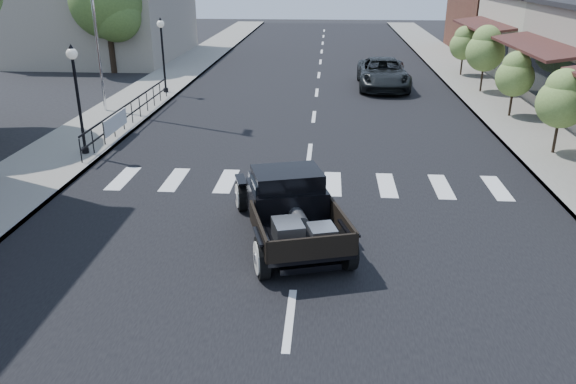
{
  "coord_description": "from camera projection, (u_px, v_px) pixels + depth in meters",
  "views": [
    {
      "loc": [
        0.6,
        -11.67,
        6.05
      ],
      "look_at": [
        -0.31,
        0.83,
        1.0
      ],
      "focal_mm": 35.0,
      "sensor_mm": 36.0,
      "label": 1
    }
  ],
  "objects": [
    {
      "name": "far_building_right",
      "position": [
        538.0,
        4.0,
        40.35
      ],
      "size": [
        11.0,
        10.0,
        7.0
      ],
      "primitive_type": "cube",
      "color": "brown",
      "rests_on": "ground"
    },
    {
      "name": "small_tree_d",
      "position": [
        484.0,
        60.0,
        27.94
      ],
      "size": [
        1.88,
        1.88,
        3.13
      ],
      "primitive_type": null,
      "color": "olive",
      "rests_on": "sidewalk_right"
    },
    {
      "name": "low_building_left",
      "position": [
        106.0,
        21.0,
        39.07
      ],
      "size": [
        10.0,
        12.0,
        5.0
      ],
      "primitive_type": "cube",
      "color": "#A49A89",
      "rests_on": "ground"
    },
    {
      "name": "sidewalk_left",
      "position": [
        143.0,
        97.0,
        27.52
      ],
      "size": [
        3.0,
        80.0,
        0.15
      ],
      "primitive_type": "cube",
      "color": "gray",
      "rests_on": "ground"
    },
    {
      "name": "road_markings",
      "position": [
        312.0,
        130.0,
        22.35
      ],
      "size": [
        12.0,
        60.0,
        0.06
      ],
      "primitive_type": null,
      "color": "silver",
      "rests_on": "ground"
    },
    {
      "name": "railing",
      "position": [
        132.0,
        111.0,
        22.6
      ],
      "size": [
        0.08,
        10.0,
        1.0
      ],
      "primitive_type": null,
      "color": "black",
      "rests_on": "sidewalk_left"
    },
    {
      "name": "banner",
      "position": [
        117.0,
        129.0,
        20.82
      ],
      "size": [
        0.04,
        2.2,
        0.6
      ],
      "primitive_type": null,
      "color": "silver",
      "rests_on": "sidewalk_left"
    },
    {
      "name": "hotrod_pickup",
      "position": [
        289.0,
        206.0,
        13.15
      ],
      "size": [
        3.53,
        5.29,
        1.68
      ],
      "primitive_type": null,
      "rotation": [
        0.0,
        0.0,
        0.28
      ],
      "color": "black",
      "rests_on": "ground"
    },
    {
      "name": "second_car",
      "position": [
        383.0,
        74.0,
        29.65
      ],
      "size": [
        2.6,
        5.57,
        1.54
      ],
      "primitive_type": "imported",
      "rotation": [
        0.0,
        0.0,
        -0.01
      ],
      "color": "black",
      "rests_on": "ground"
    },
    {
      "name": "small_tree_b",
      "position": [
        560.0,
        113.0,
        18.64
      ],
      "size": [
        1.64,
        1.64,
        2.74
      ],
      "primitive_type": null,
      "color": "olive",
      "rests_on": "sidewalk_right"
    },
    {
      "name": "lamp_post_c",
      "position": [
        163.0,
        56.0,
        27.68
      ],
      "size": [
        0.36,
        0.36,
        3.62
      ],
      "primitive_type": null,
      "color": "black",
      "rests_on": "sidewalk_left"
    },
    {
      "name": "lamp_post_b",
      "position": [
        78.0,
        100.0,
        18.43
      ],
      "size": [
        0.36,
        0.36,
        3.62
      ],
      "primitive_type": null,
      "color": "black",
      "rests_on": "sidewalk_left"
    },
    {
      "name": "sidewalk_right",
      "position": [
        496.0,
        103.0,
        26.37
      ],
      "size": [
        3.0,
        80.0,
        0.15
      ],
      "primitive_type": "cube",
      "color": "gray",
      "rests_on": "ground"
    },
    {
      "name": "small_tree_c",
      "position": [
        514.0,
        85.0,
        23.38
      ],
      "size": [
        1.56,
        1.56,
        2.6
      ],
      "primitive_type": null,
      "color": "olive",
      "rests_on": "sidewalk_right"
    },
    {
      "name": "road",
      "position": [
        316.0,
        102.0,
        26.97
      ],
      "size": [
        14.0,
        80.0,
        0.02
      ],
      "primitive_type": "cube",
      "color": "black",
      "rests_on": "ground"
    },
    {
      "name": "small_tree_e",
      "position": [
        463.0,
        52.0,
        32.38
      ],
      "size": [
        1.6,
        1.6,
        2.66
      ],
      "primitive_type": null,
      "color": "olive",
      "rests_on": "sidewalk_right"
    },
    {
      "name": "ground",
      "position": [
        299.0,
        245.0,
        13.1
      ],
      "size": [
        120.0,
        120.0,
        0.0
      ],
      "primitive_type": "plane",
      "color": "black",
      "rests_on": "ground"
    },
    {
      "name": "big_tree_far",
      "position": [
        108.0,
        19.0,
        33.11
      ],
      "size": [
        4.28,
        4.28,
        6.29
      ],
      "primitive_type": null,
      "color": "#446129",
      "rests_on": "ground"
    }
  ]
}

